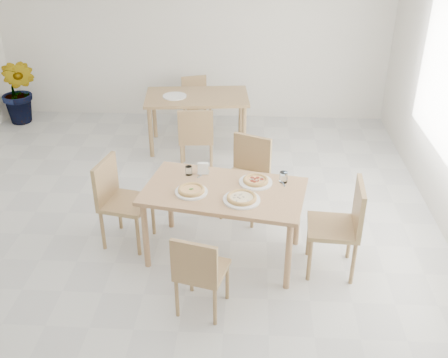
# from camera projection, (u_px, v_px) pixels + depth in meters

# --- Properties ---
(main_table) EXTENTS (1.62, 1.10, 0.75)m
(main_table) POSITION_uv_depth(u_px,v_px,m) (224.00, 197.00, 4.95)
(main_table) COLOR tan
(main_table) RESTS_ON ground
(chair_south) EXTENTS (0.48, 0.48, 0.80)m
(chair_south) POSITION_uv_depth(u_px,v_px,m) (199.00, 270.00, 4.32)
(chair_south) COLOR #A28751
(chair_south) RESTS_ON ground
(chair_north) EXTENTS (0.58, 0.58, 0.89)m
(chair_north) POSITION_uv_depth(u_px,v_px,m) (248.00, 171.00, 5.74)
(chair_north) COLOR #A28751
(chair_north) RESTS_ON ground
(chair_west) EXTENTS (0.53, 0.53, 0.91)m
(chair_west) POSITION_uv_depth(u_px,v_px,m) (118.00, 196.00, 5.24)
(chair_west) COLOR #A28751
(chair_west) RESTS_ON ground
(chair_east) EXTENTS (0.49, 0.49, 0.93)m
(chair_east) POSITION_uv_depth(u_px,v_px,m) (343.00, 222.00, 4.81)
(chair_east) COLOR #A28751
(chair_east) RESTS_ON ground
(plate_margherita) EXTENTS (0.30, 0.30, 0.02)m
(plate_margherita) POSITION_uv_depth(u_px,v_px,m) (191.00, 192.00, 4.86)
(plate_margherita) COLOR white
(plate_margherita) RESTS_ON main_table
(plate_mushroom) EXTENTS (0.34, 0.34, 0.02)m
(plate_mushroom) POSITION_uv_depth(u_px,v_px,m) (242.00, 200.00, 4.73)
(plate_mushroom) COLOR white
(plate_mushroom) RESTS_ON main_table
(plate_pepperoni) EXTENTS (0.32, 0.32, 0.02)m
(plate_pepperoni) POSITION_uv_depth(u_px,v_px,m) (256.00, 182.00, 5.02)
(plate_pepperoni) COLOR white
(plate_pepperoni) RESTS_ON main_table
(pizza_margherita) EXTENTS (0.28, 0.28, 0.03)m
(pizza_margherita) POSITION_uv_depth(u_px,v_px,m) (191.00, 190.00, 4.84)
(pizza_margherita) COLOR #ECC76F
(pizza_margherita) RESTS_ON plate_margherita
(pizza_mushroom) EXTENTS (0.30, 0.30, 0.03)m
(pizza_mushroom) POSITION_uv_depth(u_px,v_px,m) (242.00, 197.00, 4.72)
(pizza_mushroom) COLOR #ECC76F
(pizza_mushroom) RESTS_ON plate_mushroom
(pizza_pepperoni) EXTENTS (0.29, 0.29, 0.03)m
(pizza_pepperoni) POSITION_uv_depth(u_px,v_px,m) (256.00, 180.00, 5.01)
(pizza_pepperoni) COLOR #ECC76F
(pizza_pepperoni) RESTS_ON plate_pepperoni
(tumbler_a) EXTENTS (0.07, 0.07, 0.09)m
(tumbler_a) POSITION_uv_depth(u_px,v_px,m) (189.00, 171.00, 5.15)
(tumbler_a) COLOR white
(tumbler_a) RESTS_ON main_table
(tumbler_b) EXTENTS (0.08, 0.08, 0.10)m
(tumbler_b) POSITION_uv_depth(u_px,v_px,m) (284.00, 177.00, 5.02)
(tumbler_b) COLOR white
(tumbler_b) RESTS_ON main_table
(napkin_holder) EXTENTS (0.12, 0.06, 0.13)m
(napkin_holder) POSITION_uv_depth(u_px,v_px,m) (203.00, 169.00, 5.15)
(napkin_holder) COLOR silver
(napkin_holder) RESTS_ON main_table
(fork_a) EXTENTS (0.12, 0.17, 0.01)m
(fork_a) POSITION_uv_depth(u_px,v_px,m) (203.00, 174.00, 5.17)
(fork_a) COLOR silver
(fork_a) RESTS_ON main_table
(fork_b) EXTENTS (0.06, 0.20, 0.01)m
(fork_b) POSITION_uv_depth(u_px,v_px,m) (282.00, 182.00, 5.04)
(fork_b) COLOR silver
(fork_b) RESTS_ON main_table
(second_table) EXTENTS (1.48, 0.94, 0.75)m
(second_table) POSITION_uv_depth(u_px,v_px,m) (197.00, 102.00, 7.22)
(second_table) COLOR #A28751
(second_table) RESTS_ON ground
(chair_back_s) EXTENTS (0.46, 0.46, 0.88)m
(chair_back_s) POSITION_uv_depth(u_px,v_px,m) (196.00, 135.00, 6.61)
(chair_back_s) COLOR #A28751
(chair_back_s) RESTS_ON ground
(chair_back_n) EXTENTS (0.49, 0.49, 0.78)m
(chair_back_n) POSITION_uv_depth(u_px,v_px,m) (196.00, 99.00, 7.93)
(chair_back_n) COLOR #A28751
(chair_back_n) RESTS_ON ground
(plate_empty) EXTENTS (0.32, 0.32, 0.02)m
(plate_empty) POSITION_uv_depth(u_px,v_px,m) (175.00, 96.00, 7.14)
(plate_empty) COLOR white
(plate_empty) RESTS_ON second_table
(potted_plant) EXTENTS (0.65, 0.56, 1.03)m
(potted_plant) POSITION_uv_depth(u_px,v_px,m) (19.00, 91.00, 8.04)
(potted_plant) COLOR #326D20
(potted_plant) RESTS_ON ground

